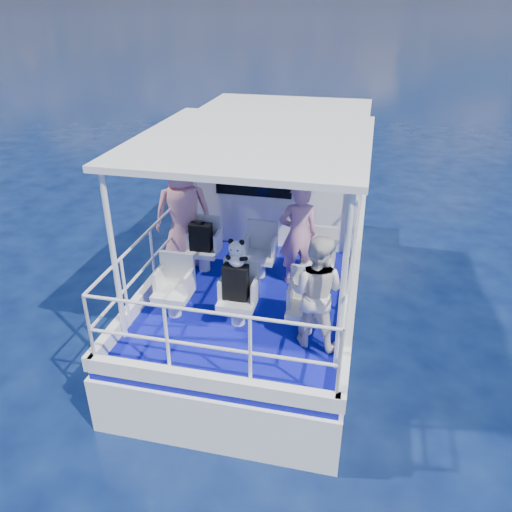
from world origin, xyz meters
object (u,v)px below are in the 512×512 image
at_px(passenger_port_fwd, 183,212).
at_px(passenger_stbd_aft, 315,292).
at_px(panda, 236,253).
at_px(backpack_center, 236,282).

height_order(passenger_port_fwd, passenger_stbd_aft, passenger_port_fwd).
xyz_separation_m(passenger_stbd_aft, panda, (-1.03, 0.20, 0.31)).
xyz_separation_m(passenger_port_fwd, panda, (1.24, -1.41, 0.14)).
bearing_deg(passenger_port_fwd, panda, 108.59).
bearing_deg(backpack_center, passenger_port_fwd, 130.72).
relative_size(passenger_port_fwd, panda, 4.88).
relative_size(passenger_stbd_aft, panda, 3.99).
bearing_deg(passenger_stbd_aft, panda, -2.01).
xyz_separation_m(passenger_port_fwd, backpack_center, (1.22, -1.42, -0.28)).
distance_m(backpack_center, panda, 0.42).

